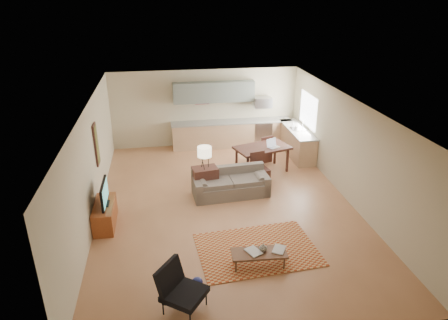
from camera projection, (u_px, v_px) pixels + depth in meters
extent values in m
plane|color=#A86E48|center=(226.00, 205.00, 10.48)|extent=(9.00, 9.00, 0.00)
plane|color=white|center=(226.00, 105.00, 9.40)|extent=(9.00, 9.00, 0.00)
plane|color=#C0B696|center=(205.00, 108.00, 14.02)|extent=(6.50, 0.00, 6.50)
plane|color=#C0B696|center=(276.00, 275.00, 5.86)|extent=(6.50, 0.00, 6.50)
plane|color=#C0B696|center=(91.00, 166.00, 9.47)|extent=(0.00, 9.00, 9.00)
plane|color=#C0B696|center=(349.00, 150.00, 10.41)|extent=(0.00, 9.00, 9.00)
cube|color=#A5A8AD|center=(262.00, 132.00, 14.38)|extent=(0.62, 0.62, 0.90)
cube|color=#A5A8AD|center=(263.00, 102.00, 13.96)|extent=(0.62, 0.40, 0.35)
cube|color=slate|center=(214.00, 92.00, 13.67)|extent=(2.80, 0.34, 0.70)
cube|color=white|center=(308.00, 110.00, 13.05)|extent=(0.02, 1.40, 1.05)
cube|color=#983014|center=(257.00, 249.00, 8.66)|extent=(2.66, 1.94, 0.02)
imported|color=maroon|center=(249.00, 254.00, 7.97)|extent=(0.50, 0.52, 0.03)
imported|color=navy|center=(273.00, 248.00, 8.14)|extent=(0.51, 0.52, 0.02)
imported|color=black|center=(263.00, 247.00, 8.05)|extent=(0.19, 0.19, 0.17)
imported|color=beige|center=(293.00, 124.00, 13.40)|extent=(0.11, 0.11, 0.19)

